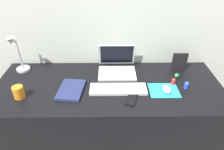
{
  "coord_description": "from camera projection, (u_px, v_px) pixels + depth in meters",
  "views": [
    {
      "loc": [
        0.02,
        -1.23,
        1.64
      ],
      "look_at": [
        0.03,
        0.0,
        0.83
      ],
      "focal_mm": 32.6,
      "sensor_mm": 36.0,
      "label": 1
    }
  ],
  "objects": [
    {
      "name": "keyboard",
      "position": [
        118.0,
        89.0,
        1.47
      ],
      "size": [
        0.41,
        0.13,
        0.02
      ],
      "primitive_type": "cube",
      "color": "silver",
      "rests_on": "desk"
    },
    {
      "name": "coffee_mug",
      "position": [
        19.0,
        92.0,
        1.38
      ],
      "size": [
        0.07,
        0.07,
        0.09
      ],
      "primitive_type": "cylinder",
      "color": "orange",
      "rests_on": "desk"
    },
    {
      "name": "cell_phone",
      "position": [
        132.0,
        99.0,
        1.38
      ],
      "size": [
        0.1,
        0.14,
        0.01
      ],
      "primitive_type": "cube",
      "rotation": [
        0.0,
        0.0,
        -0.35
      ],
      "color": "black",
      "rests_on": "desk"
    },
    {
      "name": "desk_lamp",
      "position": [
        18.0,
        56.0,
        1.6
      ],
      "size": [
        0.11,
        0.16,
        0.32
      ],
      "color": "#B7B7BC",
      "rests_on": "desk"
    },
    {
      "name": "picture_frame",
      "position": [
        180.0,
        62.0,
        1.67
      ],
      "size": [
        0.12,
        0.02,
        0.15
      ],
      "primitive_type": "cube",
      "color": "black",
      "rests_on": "desk"
    },
    {
      "name": "toy_figurine_red",
      "position": [
        173.0,
        81.0,
        1.52
      ],
      "size": [
        0.03,
        0.03,
        0.06
      ],
      "color": "red",
      "rests_on": "desk"
    },
    {
      "name": "toy_figurine_green",
      "position": [
        177.0,
        76.0,
        1.6
      ],
      "size": [
        0.03,
        0.03,
        0.04
      ],
      "primitive_type": "ellipsoid",
      "color": "green",
      "rests_on": "desk"
    },
    {
      "name": "ground_plane",
      "position": [
        109.0,
        148.0,
        1.93
      ],
      "size": [
        6.0,
        6.0,
        0.0
      ],
      "primitive_type": "plane",
      "color": "slate"
    },
    {
      "name": "back_wall",
      "position": [
        108.0,
        62.0,
        1.84
      ],
      "size": [
        2.9,
        0.05,
        1.46
      ],
      "primitive_type": "cube",
      "color": "beige",
      "rests_on": "ground_plane"
    },
    {
      "name": "mouse",
      "position": [
        167.0,
        89.0,
        1.45
      ],
      "size": [
        0.06,
        0.1,
        0.03
      ],
      "primitive_type": "ellipsoid",
      "color": "silver",
      "rests_on": "mousepad"
    },
    {
      "name": "notebook_pad",
      "position": [
        71.0,
        90.0,
        1.46
      ],
      "size": [
        0.19,
        0.26,
        0.02
      ],
      "primitive_type": "cube",
      "rotation": [
        0.0,
        0.0,
        -0.11
      ],
      "color": "navy",
      "rests_on": "desk"
    },
    {
      "name": "desk",
      "position": [
        109.0,
        120.0,
        1.73
      ],
      "size": [
        1.7,
        0.67,
        0.74
      ],
      "primitive_type": "cube",
      "color": "black",
      "rests_on": "ground_plane"
    },
    {
      "name": "toy_figurine_blue",
      "position": [
        187.0,
        85.0,
        1.48
      ],
      "size": [
        0.03,
        0.03,
        0.06
      ],
      "color": "blue",
      "rests_on": "desk"
    },
    {
      "name": "laptop",
      "position": [
        117.0,
        65.0,
        1.67
      ],
      "size": [
        0.3,
        0.26,
        0.21
      ],
      "color": "silver",
      "rests_on": "desk"
    },
    {
      "name": "mousepad",
      "position": [
        164.0,
        90.0,
        1.47
      ],
      "size": [
        0.21,
        0.17,
        0.0
      ],
      "primitive_type": "cube",
      "color": "#28B7CC",
      "rests_on": "desk"
    }
  ]
}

